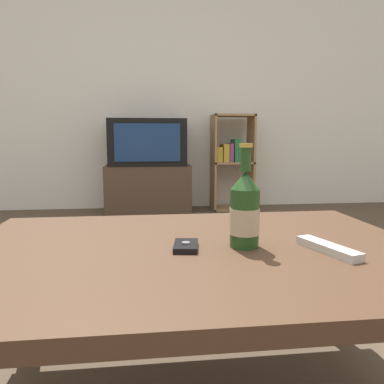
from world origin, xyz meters
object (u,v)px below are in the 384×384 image
(beer_bottle, at_px, (245,211))
(cell_phone, at_px, (186,246))
(television, at_px, (147,142))
(remote_control, at_px, (328,248))
(bookshelf, at_px, (231,159))
(tv_stand, at_px, (148,189))

(beer_bottle, distance_m, cell_phone, 0.17)
(television, bearing_deg, beer_bottle, -85.10)
(beer_bottle, distance_m, remote_control, 0.22)
(television, height_order, cell_phone, television)
(television, height_order, beer_bottle, television)
(beer_bottle, height_order, remote_control, beer_bottle)
(television, distance_m, bookshelf, 0.86)
(television, xyz_separation_m, cell_phone, (0.09, -2.77, -0.23))
(bookshelf, bearing_deg, cell_phone, -104.96)
(television, bearing_deg, tv_stand, 90.00)
(television, bearing_deg, bookshelf, 3.55)
(tv_stand, bearing_deg, beer_bottle, -85.10)
(beer_bottle, bearing_deg, remote_control, -20.22)
(television, height_order, bookshelf, bookshelf)
(tv_stand, relative_size, cell_phone, 7.79)
(bookshelf, bearing_deg, television, -176.45)
(television, distance_m, remote_control, 2.88)
(beer_bottle, relative_size, cell_phone, 2.47)
(beer_bottle, bearing_deg, bookshelf, 77.91)
(tv_stand, relative_size, television, 1.12)
(bookshelf, bearing_deg, remote_control, -98.15)
(bookshelf, height_order, remote_control, bookshelf)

